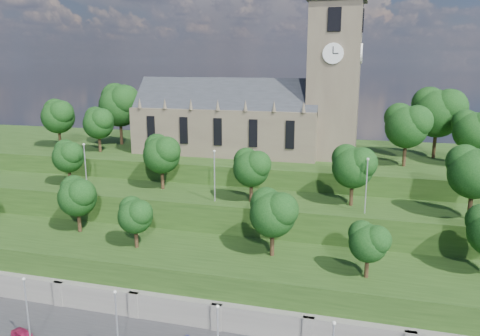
% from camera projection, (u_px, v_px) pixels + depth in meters
% --- Properties ---
extents(retaining_wall, '(160.00, 2.10, 5.00)m').
position_uv_depth(retaining_wall, '(177.00, 315.00, 53.34)').
color(retaining_wall, slate).
rests_on(retaining_wall, ground).
extents(embankment_lower, '(160.00, 12.00, 8.00)m').
position_uv_depth(embankment_lower, '(196.00, 280.00, 58.67)').
color(embankment_lower, '#203C14').
rests_on(embankment_lower, ground).
extents(embankment_upper, '(160.00, 10.00, 12.00)m').
position_uv_depth(embankment_upper, '(222.00, 235.00, 68.57)').
color(embankment_upper, '#203C14').
rests_on(embankment_upper, ground).
extents(hilltop, '(160.00, 32.00, 15.00)m').
position_uv_depth(hilltop, '(255.00, 188.00, 87.98)').
color(hilltop, '#203C14').
rests_on(hilltop, ground).
extents(church, '(38.60, 12.35, 27.60)m').
position_uv_depth(church, '(255.00, 111.00, 80.66)').
color(church, brown).
rests_on(church, hilltop).
extents(trees_lower, '(71.12, 8.92, 8.23)m').
position_uv_depth(trees_lower, '(214.00, 212.00, 56.45)').
color(trees_lower, black).
rests_on(trees_lower, embankment_lower).
extents(trees_upper, '(62.57, 8.81, 9.09)m').
position_uv_depth(trees_upper, '(279.00, 162.00, 63.08)').
color(trees_upper, black).
rests_on(trees_upper, embankment_upper).
extents(trees_hilltop, '(77.47, 16.61, 11.77)m').
position_uv_depth(trees_hilltop, '(263.00, 113.00, 80.20)').
color(trees_hilltop, black).
rests_on(trees_hilltop, hilltop).
extents(lamp_posts_promenade, '(60.36, 0.36, 8.13)m').
position_uv_depth(lamp_posts_promenade, '(117.00, 324.00, 44.02)').
color(lamp_posts_promenade, '#B2B2B7').
rests_on(lamp_posts_promenade, promenade).
extents(lamp_posts_upper, '(40.36, 0.36, 7.19)m').
position_uv_depth(lamp_posts_upper, '(214.00, 172.00, 63.48)').
color(lamp_posts_upper, '#B2B2B7').
rests_on(lamp_posts_upper, embankment_upper).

